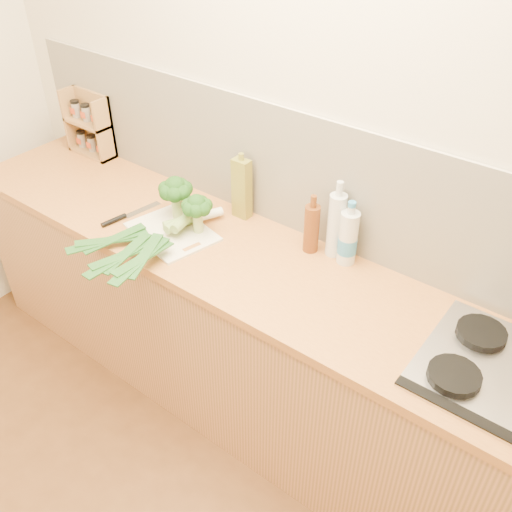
{
  "coord_description": "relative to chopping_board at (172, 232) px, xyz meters",
  "views": [
    {
      "loc": [
        1.11,
        -0.26,
        2.3
      ],
      "look_at": [
        0.07,
        1.1,
        1.02
      ],
      "focal_mm": 40.0,
      "sensor_mm": 36.0,
      "label": 1
    }
  ],
  "objects": [
    {
      "name": "oil_tin",
      "position": [
        0.15,
        0.29,
        0.14
      ],
      "size": [
        0.08,
        0.05,
        0.31
      ],
      "color": "olive",
      "rests_on": "counter"
    },
    {
      "name": "leek_mid",
      "position": [
        0.02,
        -0.05,
        0.05
      ],
      "size": [
        0.11,
        0.69,
        0.04
      ],
      "rotation": [
        0.0,
        0.0,
        -0.04
      ],
      "color": "white",
      "rests_on": "chopping_board"
    },
    {
      "name": "counter",
      "position": [
        0.42,
        0.06,
        -0.46
      ],
      "size": [
        3.2,
        0.62,
        0.9
      ],
      "color": "#BE7F4F",
      "rests_on": "ground"
    },
    {
      "name": "glass_bottle",
      "position": [
        0.63,
        0.3,
        0.14
      ],
      "size": [
        0.07,
        0.07,
        0.34
      ],
      "color": "silver",
      "rests_on": "counter"
    },
    {
      "name": "chopping_board",
      "position": [
        0.0,
        0.0,
        0.0
      ],
      "size": [
        0.43,
        0.36,
        0.01
      ],
      "primitive_type": "cube",
      "rotation": [
        0.0,
        0.0,
        -0.24
      ],
      "color": "white",
      "rests_on": "counter"
    },
    {
      "name": "leek_front",
      "position": [
        -0.03,
        -0.02,
        0.03
      ],
      "size": [
        0.34,
        0.64,
        0.04
      ],
      "rotation": [
        0.0,
        0.0,
        -0.45
      ],
      "color": "white",
      "rests_on": "chopping_board"
    },
    {
      "name": "chefs_knife",
      "position": [
        -0.26,
        -0.06,
        0.0
      ],
      "size": [
        0.08,
        0.3,
        0.02
      ],
      "rotation": [
        0.0,
        0.0,
        -0.16
      ],
      "color": "silver",
      "rests_on": "counter"
    },
    {
      "name": "leek_back",
      "position": [
        0.07,
        -0.06,
        0.06
      ],
      "size": [
        0.18,
        0.64,
        0.04
      ],
      "rotation": [
        0.0,
        0.0,
        0.19
      ],
      "color": "white",
      "rests_on": "chopping_board"
    },
    {
      "name": "spice_rack",
      "position": [
        -0.87,
        0.31,
        0.14
      ],
      "size": [
        0.28,
        0.11,
        0.33
      ],
      "color": "#A67947",
      "rests_on": "counter"
    },
    {
      "name": "broccoli_right",
      "position": [
        0.09,
        0.07,
        0.13
      ],
      "size": [
        0.13,
        0.13,
        0.18
      ],
      "color": "#A1B76B",
      "rests_on": "chopping_board"
    },
    {
      "name": "amber_bottle",
      "position": [
        0.54,
        0.26,
        0.1
      ],
      "size": [
        0.06,
        0.06,
        0.26
      ],
      "color": "#603012",
      "rests_on": "counter"
    },
    {
      "name": "broccoli_left",
      "position": [
        -0.06,
        0.1,
        0.14
      ],
      "size": [
        0.15,
        0.15,
        0.2
      ],
      "color": "#A1B76B",
      "rests_on": "chopping_board"
    },
    {
      "name": "water_bottle",
      "position": [
        0.7,
        0.28,
        0.1
      ],
      "size": [
        0.08,
        0.08,
        0.26
      ],
      "color": "silver",
      "rests_on": "counter"
    },
    {
      "name": "room_shell",
      "position": [
        0.42,
        0.35,
        0.26
      ],
      "size": [
        3.5,
        3.5,
        3.5
      ],
      "color": "beige",
      "rests_on": "ground"
    }
  ]
}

